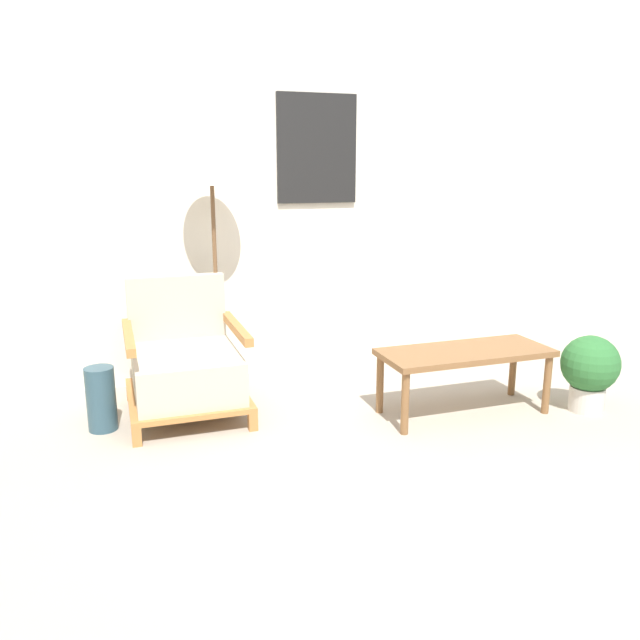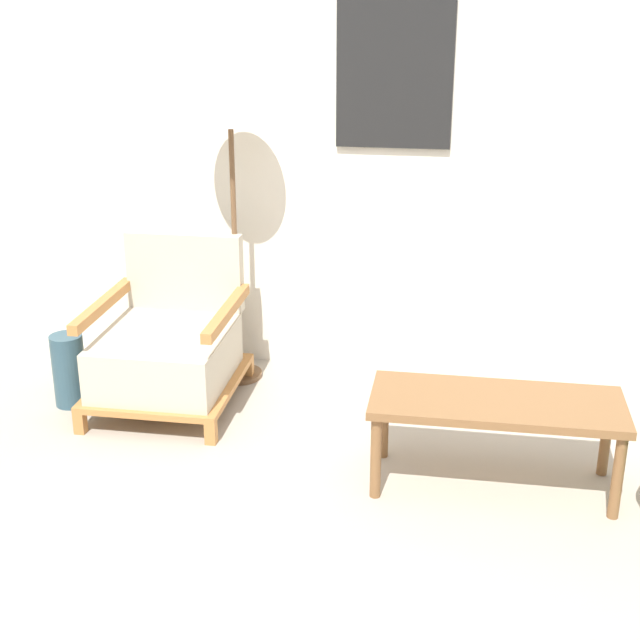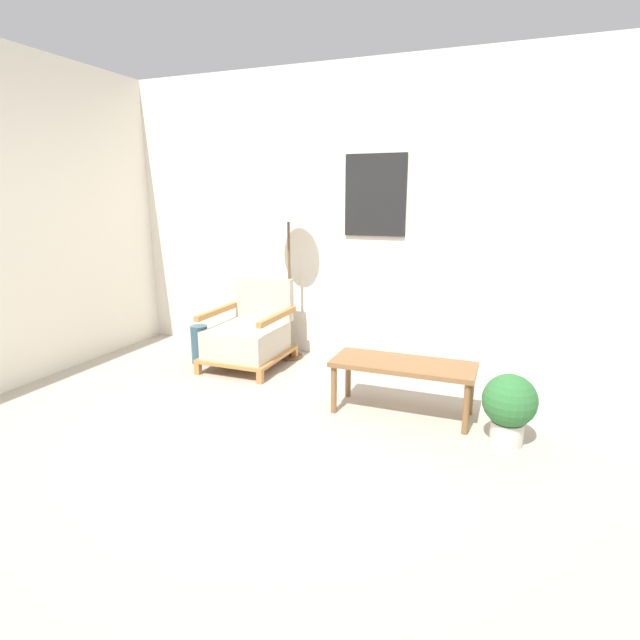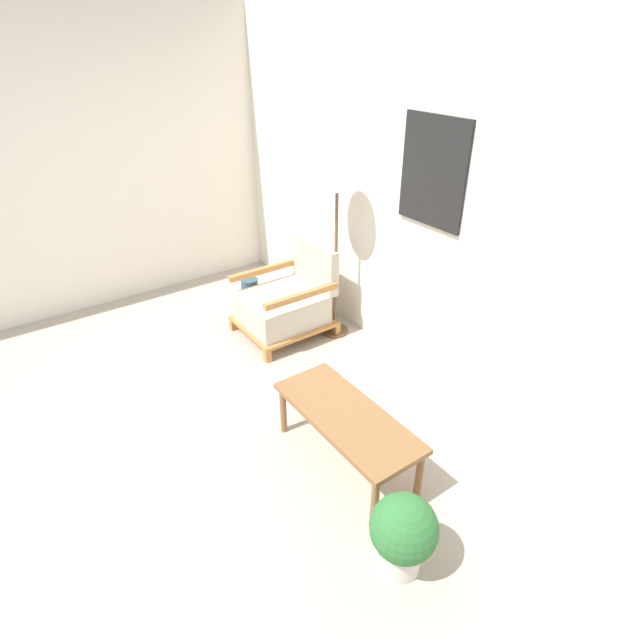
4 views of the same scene
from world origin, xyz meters
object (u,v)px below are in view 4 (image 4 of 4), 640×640
Objects in this scene: armchair at (286,303)px; potted_plant at (403,532)px; coffee_table at (346,420)px; floor_lamp at (337,182)px; vase at (250,297)px.

potted_plant is at bearing -18.35° from armchair.
armchair reaches higher than coffee_table.
armchair is 0.50× the size of floor_lamp.
potted_plant is at bearing -13.23° from vase.
floor_lamp is 3.33× the size of potted_plant.
vase is at bearing 167.90° from coffee_table.
armchair is 0.50m from vase.
coffee_table is at bearing -34.34° from floor_lamp.
coffee_table is at bearing 163.65° from potted_plant.
coffee_table is at bearing -12.10° from vase.
coffee_table is 2.08m from vase.
armchair is at bearing 161.65° from potted_plant.
potted_plant is (2.76, -0.65, 0.08)m from vase.
floor_lamp reaches higher than potted_plant.
floor_lamp is 1.87m from coffee_table.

